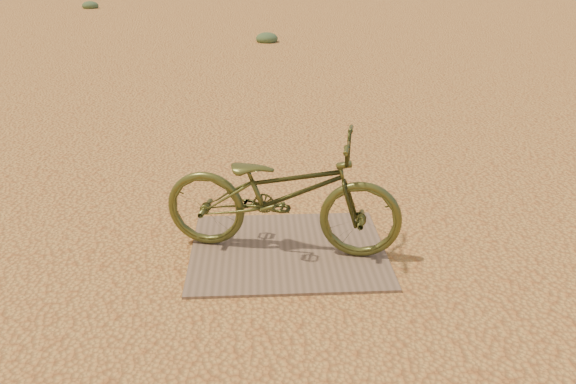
{
  "coord_description": "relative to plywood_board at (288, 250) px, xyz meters",
  "views": [
    {
      "loc": [
        0.33,
        -4.23,
        2.12
      ],
      "look_at": [
        0.53,
        -0.55,
        0.49
      ],
      "focal_mm": 35.0,
      "sensor_mm": 36.0,
      "label": 1
    }
  ],
  "objects": [
    {
      "name": "ground",
      "position": [
        -0.53,
        0.55,
        -0.01
      ],
      "size": [
        120.0,
        120.0,
        0.0
      ],
      "primitive_type": "plane",
      "color": "tan",
      "rests_on": "ground"
    },
    {
      "name": "plywood_board",
      "position": [
        0.0,
        0.0,
        0.0
      ],
      "size": [
        1.45,
        1.18,
        0.02
      ],
      "primitive_type": "cube",
      "color": "#755C4D",
      "rests_on": "ground"
    },
    {
      "name": "bicycle",
      "position": [
        -0.04,
        0.01,
        0.47
      ],
      "size": [
        1.82,
        0.96,
        0.91
      ],
      "primitive_type": "imported",
      "rotation": [
        0.0,
        0.0,
        1.36
      ],
      "color": "#444A20",
      "rests_on": "plywood_board"
    },
    {
      "name": "kale_b",
      "position": [
        0.04,
        9.99,
        -0.01
      ],
      "size": [
        0.52,
        0.52,
        0.29
      ],
      "primitive_type": "ellipsoid",
      "color": "#456240",
      "rests_on": "ground"
    },
    {
      "name": "kale_c",
      "position": [
        -6.24,
        18.1,
        -0.01
      ],
      "size": [
        0.58,
        0.58,
        0.32
      ],
      "primitive_type": "ellipsoid",
      "color": "#456240",
      "rests_on": "ground"
    }
  ]
}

